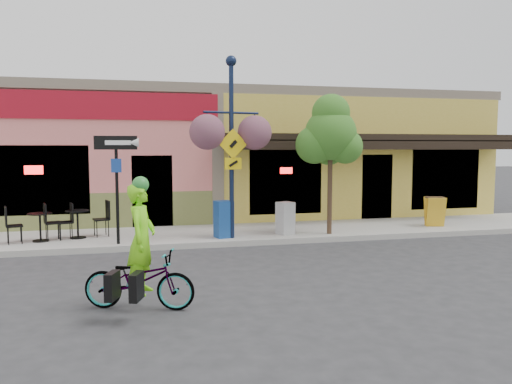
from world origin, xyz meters
TOP-DOWN VIEW (x-y plane):
  - ground at (0.00, 0.00)m, footprint 90.00×90.00m
  - sidewalk at (0.00, 2.00)m, footprint 24.00×3.00m
  - curb at (0.00, 0.55)m, footprint 24.00×0.12m
  - building at (0.00, 7.50)m, footprint 18.20×8.20m
  - bicycle at (-3.46, -3.98)m, footprint 1.88×1.16m
  - cyclist_rider at (-3.41, -3.98)m, footprint 0.60×0.74m
  - lamp_post at (-1.03, 0.96)m, footprint 1.60×0.85m
  - one_way_sign at (-3.93, 0.83)m, footprint 1.03×0.25m
  - cafe_set_left at (-5.87, 1.62)m, footprint 1.74×1.20m
  - cafe_set_right at (-4.99, 1.86)m, footprint 1.78×1.24m
  - newspaper_box_blue at (-1.23, 1.09)m, footprint 0.52×0.49m
  - newspaper_box_grey at (0.51, 1.20)m, footprint 0.53×0.51m
  - street_tree at (1.72, 0.95)m, footprint 1.56×1.56m
  - sandwich_board at (5.29, 1.31)m, footprint 0.63×0.53m

SIDE VIEW (x-z plane):
  - ground at x=0.00m, z-range 0.00..0.00m
  - sidewalk at x=0.00m, z-range 0.00..0.15m
  - curb at x=0.00m, z-range 0.00..0.15m
  - bicycle at x=-3.46m, z-range 0.00..0.93m
  - newspaper_box_grey at x=0.51m, z-range 0.15..1.04m
  - sandwich_board at x=5.29m, z-range 0.15..1.05m
  - cafe_set_left at x=-5.87m, z-range 0.15..1.10m
  - cafe_set_right at x=-4.99m, z-range 0.15..1.12m
  - newspaper_box_blue at x=-1.23m, z-range 0.15..1.13m
  - cyclist_rider at x=-3.41m, z-range 0.00..1.74m
  - one_way_sign at x=-3.93m, z-range 0.15..2.82m
  - street_tree at x=1.72m, z-range 0.15..4.04m
  - building at x=0.00m, z-range 0.00..4.50m
  - lamp_post at x=-1.03m, z-range 0.15..4.91m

